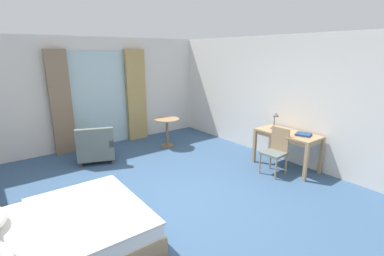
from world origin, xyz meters
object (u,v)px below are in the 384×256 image
(writing_desk, at_px, (287,137))
(desk_lamp, at_px, (275,118))
(closed_book, at_px, (303,134))
(bed, at_px, (57,236))
(armchair_by_window, at_px, (96,147))
(desk_chair, at_px, (276,149))
(round_cafe_table, at_px, (167,126))

(writing_desk, xyz_separation_m, desk_lamp, (-0.07, 0.28, 0.37))
(closed_book, bearing_deg, bed, 156.43)
(desk_lamp, height_order, armchair_by_window, desk_lamp)
(closed_book, bearing_deg, desk_chair, 130.31)
(desk_chair, bearing_deg, closed_book, -30.98)
(bed, xyz_separation_m, desk_lamp, (4.39, 0.20, 0.80))
(writing_desk, xyz_separation_m, round_cafe_table, (-1.24, 2.68, -0.14))
(bed, distance_m, closed_book, 4.57)
(closed_book, bearing_deg, writing_desk, 82.26)
(desk_chair, bearing_deg, round_cafe_table, 107.30)
(closed_book, bearing_deg, desk_lamp, 84.18)
(desk_chair, relative_size, closed_book, 3.36)
(bed, xyz_separation_m, desk_chair, (4.06, -0.11, 0.26))
(closed_book, relative_size, armchair_by_window, 0.29)
(closed_book, bearing_deg, round_cafe_table, 94.85)
(bed, relative_size, armchair_by_window, 2.08)
(desk_chair, height_order, round_cafe_table, desk_chair)
(bed, distance_m, desk_lamp, 4.46)
(closed_book, distance_m, round_cafe_table, 3.27)
(desk_chair, xyz_separation_m, round_cafe_table, (-0.85, 2.71, 0.03))
(writing_desk, relative_size, desk_chair, 1.39)
(writing_desk, xyz_separation_m, closed_book, (0.06, -0.31, 0.11))
(armchair_by_window, distance_m, round_cafe_table, 1.83)
(round_cafe_table, bearing_deg, desk_lamp, -64.04)
(writing_desk, distance_m, armchair_by_window, 4.12)
(armchair_by_window, height_order, round_cafe_table, armchair_by_window)
(writing_desk, relative_size, round_cafe_table, 1.75)
(desk_lamp, height_order, round_cafe_table, desk_lamp)
(closed_book, relative_size, round_cafe_table, 0.38)
(writing_desk, distance_m, desk_chair, 0.43)
(writing_desk, distance_m, closed_book, 0.34)
(writing_desk, height_order, desk_chair, desk_chair)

